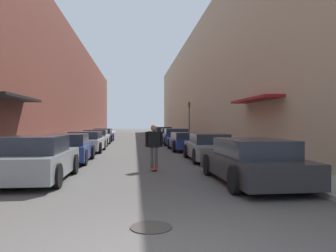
{
  "coord_description": "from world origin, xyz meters",
  "views": [
    {
      "loc": [
        -0.23,
        -3.93,
        1.75
      ],
      "look_at": [
        1.19,
        10.0,
        1.63
      ],
      "focal_mm": 35.0,
      "sensor_mm": 36.0,
      "label": 1
    }
  ],
  "objects_px": {
    "parked_car_left_2": "(86,142)",
    "parked_car_right_5": "(163,133)",
    "parked_car_left_4": "(103,135)",
    "manhole_cover": "(151,227)",
    "parked_car_right_1": "(208,147)",
    "parked_car_left_0": "(37,159)",
    "traffic_light": "(189,117)",
    "parked_car_right_0": "(251,161)",
    "skateboarder": "(154,142)",
    "parked_car_left_1": "(67,149)",
    "parked_car_right_4": "(170,135)",
    "parked_car_right_3": "(176,137)",
    "parked_car_right_2": "(186,141)",
    "parked_car_left_3": "(96,138)"
  },
  "relations": [
    {
      "from": "parked_car_right_2",
      "to": "parked_car_right_5",
      "type": "xyz_separation_m",
      "value": [
        -0.03,
        16.6,
        0.06
      ]
    },
    {
      "from": "parked_car_left_2",
      "to": "parked_car_left_3",
      "type": "distance_m",
      "value": 5.74
    },
    {
      "from": "parked_car_left_2",
      "to": "parked_car_right_5",
      "type": "relative_size",
      "value": 1.03
    },
    {
      "from": "parked_car_left_1",
      "to": "manhole_cover",
      "type": "relative_size",
      "value": 5.68
    },
    {
      "from": "parked_car_right_1",
      "to": "parked_car_right_5",
      "type": "distance_m",
      "value": 22.49
    },
    {
      "from": "parked_car_left_2",
      "to": "traffic_light",
      "type": "distance_m",
      "value": 12.99
    },
    {
      "from": "parked_car_left_1",
      "to": "parked_car_left_3",
      "type": "distance_m",
      "value": 11.16
    },
    {
      "from": "parked_car_right_5",
      "to": "manhole_cover",
      "type": "relative_size",
      "value": 5.87
    },
    {
      "from": "parked_car_right_3",
      "to": "parked_car_right_5",
      "type": "relative_size",
      "value": 1.03
    },
    {
      "from": "parked_car_left_1",
      "to": "parked_car_right_4",
      "type": "relative_size",
      "value": 0.89
    },
    {
      "from": "parked_car_left_1",
      "to": "parked_car_left_2",
      "type": "height_order",
      "value": "parked_car_left_1"
    },
    {
      "from": "parked_car_left_0",
      "to": "manhole_cover",
      "type": "height_order",
      "value": "parked_car_left_0"
    },
    {
      "from": "parked_car_right_5",
      "to": "skateboarder",
      "type": "relative_size",
      "value": 2.42
    },
    {
      "from": "parked_car_left_1",
      "to": "parked_car_right_5",
      "type": "bearing_deg",
      "value": 74.38
    },
    {
      "from": "parked_car_right_2",
      "to": "traffic_light",
      "type": "height_order",
      "value": "traffic_light"
    },
    {
      "from": "parked_car_left_1",
      "to": "traffic_light",
      "type": "height_order",
      "value": "traffic_light"
    },
    {
      "from": "parked_car_right_0",
      "to": "parked_car_right_3",
      "type": "distance_m",
      "value": 17.07
    },
    {
      "from": "parked_car_right_2",
      "to": "parked_car_left_4",
      "type": "bearing_deg",
      "value": 119.91
    },
    {
      "from": "parked_car_left_3",
      "to": "parked_car_left_4",
      "type": "bearing_deg",
      "value": 89.94
    },
    {
      "from": "parked_car_left_1",
      "to": "traffic_light",
      "type": "xyz_separation_m",
      "value": [
        8.12,
        15.47,
        1.73
      ]
    },
    {
      "from": "parked_car_left_1",
      "to": "parked_car_right_3",
      "type": "relative_size",
      "value": 0.94
    },
    {
      "from": "parked_car_left_1",
      "to": "parked_car_right_2",
      "type": "distance_m",
      "value": 8.65
    },
    {
      "from": "skateboarder",
      "to": "parked_car_right_1",
      "type": "bearing_deg",
      "value": 46.11
    },
    {
      "from": "parked_car_right_3",
      "to": "parked_car_left_2",
      "type": "bearing_deg",
      "value": -136.6
    },
    {
      "from": "parked_car_right_2",
      "to": "skateboarder",
      "type": "xyz_separation_m",
      "value": [
        -2.59,
        -8.7,
        0.46
      ]
    },
    {
      "from": "parked_car_right_0",
      "to": "parked_car_right_5",
      "type": "relative_size",
      "value": 1.16
    },
    {
      "from": "parked_car_right_2",
      "to": "manhole_cover",
      "type": "distance_m",
      "value": 15.7
    },
    {
      "from": "skateboarder",
      "to": "parked_car_right_3",
      "type": "bearing_deg",
      "value": 79.64
    },
    {
      "from": "parked_car_right_4",
      "to": "parked_car_right_0",
      "type": "bearing_deg",
      "value": -90.1
    },
    {
      "from": "parked_car_left_4",
      "to": "manhole_cover",
      "type": "bearing_deg",
      "value": -82.93
    },
    {
      "from": "parked_car_right_0",
      "to": "skateboarder",
      "type": "height_order",
      "value": "skateboarder"
    },
    {
      "from": "parked_car_left_3",
      "to": "parked_car_right_1",
      "type": "xyz_separation_m",
      "value": [
        6.42,
        -11.15,
        0.01
      ]
    },
    {
      "from": "parked_car_left_4",
      "to": "manhole_cover",
      "type": "relative_size",
      "value": 5.83
    },
    {
      "from": "parked_car_left_1",
      "to": "parked_car_left_3",
      "type": "relative_size",
      "value": 0.85
    },
    {
      "from": "parked_car_right_2",
      "to": "skateboarder",
      "type": "height_order",
      "value": "skateboarder"
    },
    {
      "from": "skateboarder",
      "to": "parked_car_left_0",
      "type": "bearing_deg",
      "value": -152.06
    },
    {
      "from": "parked_car_left_3",
      "to": "manhole_cover",
      "type": "distance_m",
      "value": 20.92
    },
    {
      "from": "parked_car_right_0",
      "to": "parked_car_right_4",
      "type": "xyz_separation_m",
      "value": [
        0.04,
        22.5,
        -0.04
      ]
    },
    {
      "from": "parked_car_right_4",
      "to": "parked_car_right_5",
      "type": "height_order",
      "value": "parked_car_right_5"
    },
    {
      "from": "parked_car_right_3",
      "to": "parked_car_right_4",
      "type": "height_order",
      "value": "parked_car_right_3"
    },
    {
      "from": "parked_car_left_2",
      "to": "manhole_cover",
      "type": "distance_m",
      "value": 15.27
    },
    {
      "from": "parked_car_right_3",
      "to": "skateboarder",
      "type": "distance_m",
      "value": 14.37
    },
    {
      "from": "parked_car_left_2",
      "to": "parked_car_right_0",
      "type": "bearing_deg",
      "value": -60.48
    },
    {
      "from": "parked_car_right_4",
      "to": "parked_car_left_1",
      "type": "bearing_deg",
      "value": -110.98
    },
    {
      "from": "parked_car_left_0",
      "to": "parked_car_right_3",
      "type": "distance_m",
      "value": 17.24
    },
    {
      "from": "parked_car_right_1",
      "to": "parked_car_left_4",
      "type": "bearing_deg",
      "value": 110.83
    },
    {
      "from": "parked_car_left_1",
      "to": "parked_car_right_2",
      "type": "bearing_deg",
      "value": 43.05
    },
    {
      "from": "parked_car_right_3",
      "to": "skateboarder",
      "type": "relative_size",
      "value": 2.49
    },
    {
      "from": "parked_car_left_0",
      "to": "traffic_light",
      "type": "bearing_deg",
      "value": 68.28
    },
    {
      "from": "parked_car_left_4",
      "to": "skateboarder",
      "type": "relative_size",
      "value": 2.41
    }
  ]
}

